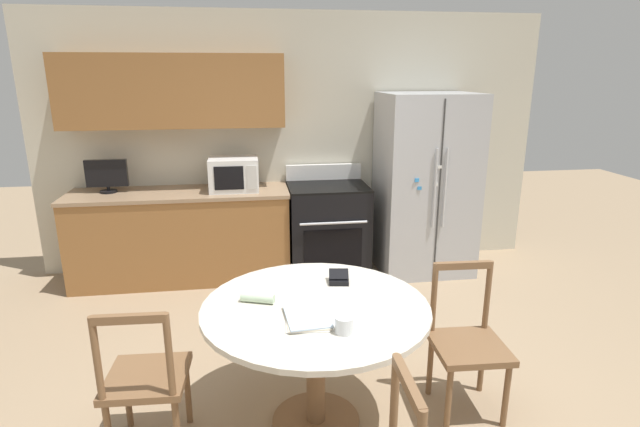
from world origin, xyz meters
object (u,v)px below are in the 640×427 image
Objects in this scene: refrigerator at (425,184)px; candle_glass at (344,326)px; dining_chair_left at (146,380)px; dining_chair_right at (467,344)px; oven_range at (328,228)px; wallet at (339,278)px; countertop_tv at (107,175)px; microwave at (234,174)px.

refrigerator is 19.31× the size of candle_glass.
candle_glass is (1.03, -0.24, 0.37)m from dining_chair_left.
dining_chair_left is (-1.86, -0.09, 0.00)m from dining_chair_right.
oven_range is 1.20× the size of dining_chair_left.
refrigerator reaches higher than dining_chair_right.
oven_range is 2.68m from candle_glass.
wallet is (-1.26, -1.97, -0.11)m from refrigerator.
refrigerator reaches higher than countertop_tv.
candle_glass is at bearing -117.62° from refrigerator.
oven_range reaches higher than dining_chair_right.
refrigerator is at bearing 62.38° from candle_glass.
dining_chair_left is 1.22m from wallet.
microwave is at bearing -55.74° from dining_chair_right.
refrigerator is 2.91m from candle_glass.
refrigerator is 2.34m from wallet.
candle_glass is 0.66× the size of wallet.
microwave is 2.15m from wallet.
dining_chair_left is (-0.45, -2.40, -0.62)m from microwave.
oven_range reaches higher than candle_glass.
dining_chair_right is 0.97m from candle_glass.
dining_chair_right is at bearing -20.01° from wallet.
candle_glass is at bearing -10.35° from dining_chair_left.
countertop_tv is 3.26m from candle_glass.
countertop_tv is at bearing 131.24° from wallet.
wallet is at bearing -97.42° from oven_range.
countertop_tv is 0.42× the size of dining_chair_left.
microwave is 1.23× the size of countertop_tv.
dining_chair_right is (0.48, -2.30, -0.03)m from oven_range.
candle_glass is (1.77, -2.72, -0.27)m from countertop_tv.
microwave is at bearing 179.54° from oven_range.
microwave is at bearing -3.90° from countertop_tv.
refrigerator is at bearing -100.10° from dining_chair_right.
microwave is 1.20m from countertop_tv.
microwave is at bearing 107.98° from wallet.
microwave is (-1.92, 0.07, 0.15)m from refrigerator.
countertop_tv reaches higher than oven_range.
dining_chair_right is at bearing -58.65° from microwave.
wallet is (0.09, 0.61, -0.01)m from candle_glass.
dining_chair_right is 1.86m from dining_chair_left.
dining_chair_right is (-0.52, -2.24, -0.47)m from refrigerator.
refrigerator reaches higher than oven_range.
oven_range is 2.07m from wallet.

